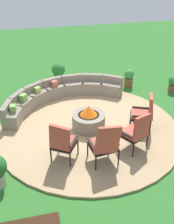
# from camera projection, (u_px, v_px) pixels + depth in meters

# --- Properties ---
(ground_plane) EXTENTS (24.00, 24.00, 0.00)m
(ground_plane) POSITION_uv_depth(u_px,v_px,m) (89.00, 129.00, 7.87)
(ground_plane) COLOR #2D6B28
(patio_circle) EXTENTS (5.16, 5.16, 0.06)m
(patio_circle) POSITION_uv_depth(u_px,v_px,m) (89.00, 128.00, 7.85)
(patio_circle) COLOR tan
(patio_circle) RESTS_ON ground_plane
(fire_pit) EXTENTS (0.93, 0.93, 0.70)m
(fire_pit) POSITION_uv_depth(u_px,v_px,m) (89.00, 119.00, 7.70)
(fire_pit) COLOR gray
(fire_pit) RESTS_ON patio_circle
(curved_stone_bench) EXTENTS (4.06, 2.15, 0.64)m
(curved_stone_bench) POSITION_uv_depth(u_px,v_px,m) (59.00, 94.00, 9.01)
(curved_stone_bench) COLOR gray
(curved_stone_bench) RESTS_ON patio_circle
(lounge_chair_front_left) EXTENTS (0.74, 0.77, 1.10)m
(lounge_chair_front_left) POSITION_uv_depth(u_px,v_px,m) (63.00, 141.00, 6.35)
(lounge_chair_front_left) COLOR black
(lounge_chair_front_left) RESTS_ON patio_circle
(lounge_chair_front_right) EXTENTS (0.70, 0.65, 1.14)m
(lounge_chair_front_right) POSITION_uv_depth(u_px,v_px,m) (105.00, 143.00, 6.27)
(lounge_chair_front_right) COLOR black
(lounge_chair_front_right) RESTS_ON patio_circle
(lounge_chair_back_left) EXTENTS (0.80, 0.79, 1.06)m
(lounge_chair_back_left) POSITION_uv_depth(u_px,v_px,m) (137.00, 131.00, 6.72)
(lounge_chair_back_left) COLOR black
(lounge_chair_back_left) RESTS_ON patio_circle
(lounge_chair_back_right) EXTENTS (0.75, 0.72, 1.07)m
(lounge_chair_back_right) POSITION_uv_depth(u_px,v_px,m) (144.00, 112.00, 7.50)
(lounge_chair_back_right) COLOR black
(lounge_chair_back_right) RESTS_ON patio_circle
(potted_plant_1) EXTENTS (0.52, 0.52, 0.75)m
(potted_plant_1) POSITION_uv_depth(u_px,v_px,m) (59.00, 71.00, 10.47)
(potted_plant_1) COLOR #A89E8E
(potted_plant_1) RESTS_ON ground_plane
(potted_plant_3) EXTENTS (0.34, 0.34, 0.59)m
(potted_plant_3) POSITION_uv_depth(u_px,v_px,m) (173.00, 83.00, 9.77)
(potted_plant_3) COLOR brown
(potted_plant_3) RESTS_ON ground_plane
(potted_plant_5) EXTENTS (0.36, 0.36, 0.67)m
(potted_plant_5) POSITION_uv_depth(u_px,v_px,m) (129.00, 77.00, 10.10)
(potted_plant_5) COLOR brown
(potted_plant_5) RESTS_ON ground_plane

